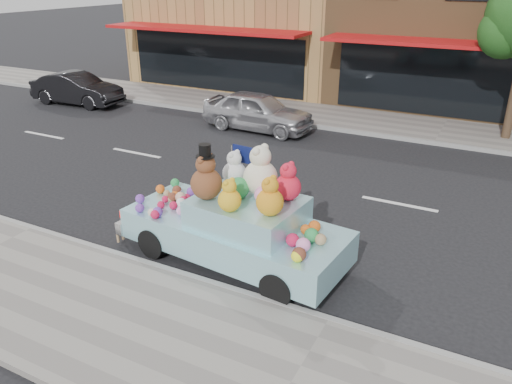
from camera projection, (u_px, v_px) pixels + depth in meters
The scene contains 9 objects.
ground at pixel (399, 204), 11.96m from camera, with size 120.00×120.00×0.00m, color black.
far_sidewalk at pixel (441, 131), 17.22m from camera, with size 60.00×3.00×0.12m, color gray.
near_kerb at pixel (329, 321), 7.87m from camera, with size 60.00×0.12×0.13m, color gray.
far_kerb at pixel (434, 143), 16.00m from camera, with size 60.00×0.12×0.13m, color gray.
storefront_left at pixel (256, 4), 24.39m from camera, with size 10.00×9.80×7.30m.
storefront_mid at pixel (476, 11), 20.21m from camera, with size 10.00×9.80×7.30m.
car_silver at pixel (258, 111), 17.30m from camera, with size 1.58×3.92×1.33m, color #B9B9BE.
car_dark at pixel (77, 89), 20.67m from camera, with size 1.37×3.94×1.30m, color black.
art_car at pixel (237, 222), 9.32m from camera, with size 4.63×2.17×2.38m.
Camera 1 is at (1.88, -11.19, 5.13)m, focal length 35.00 mm.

